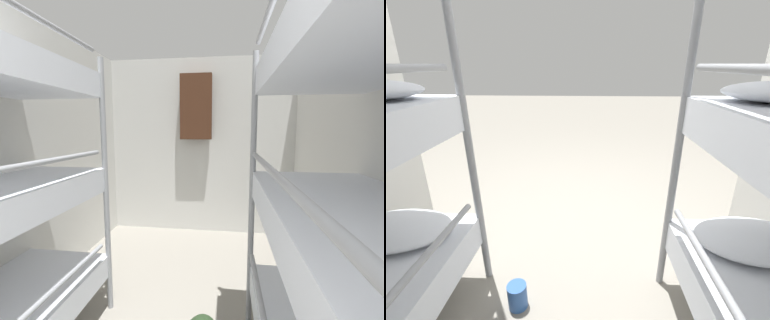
# 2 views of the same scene
# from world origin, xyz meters

# --- Properties ---
(wall_back) EXTENTS (2.78, 0.06, 2.54)m
(wall_back) POSITION_xyz_m (0.00, 4.23, 1.27)
(wall_back) COLOR silver
(wall_back) RESTS_ON ground_plane
(bunk_stack_right_near) EXTENTS (0.77, 1.87, 2.12)m
(bunk_stack_right_near) POSITION_xyz_m (0.95, 1.43, 1.14)
(bunk_stack_right_near) COLOR gray
(bunk_stack_right_near) RESTS_ON ground_plane
(hanging_coat) EXTENTS (0.44, 0.12, 0.90)m
(hanging_coat) POSITION_xyz_m (-0.05, 4.08, 1.84)
(hanging_coat) COLOR #472819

